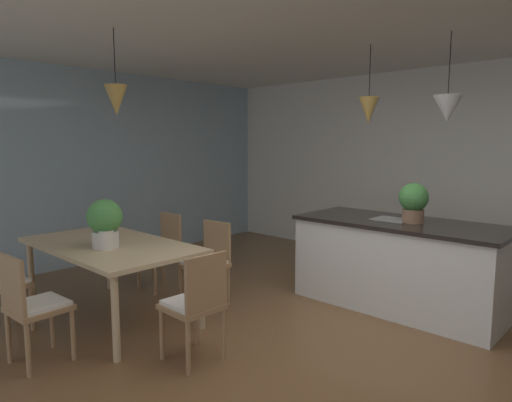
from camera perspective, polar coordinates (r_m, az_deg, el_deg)
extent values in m
cube|color=brown|center=(3.85, 9.27, -19.04)|extent=(10.00, 8.40, 0.04)
cube|color=white|center=(6.44, 26.02, 3.60)|extent=(10.00, 0.12, 2.70)
cube|color=#9EB7C6|center=(6.63, -21.01, 3.94)|extent=(0.06, 8.40, 2.70)
cube|color=#D1B284|center=(4.52, -18.13, -5.37)|extent=(1.84, 1.02, 0.04)
cylinder|color=#D1B284|center=(5.52, -18.27, -6.95)|extent=(0.06, 0.06, 0.72)
cylinder|color=#D1B284|center=(4.17, -6.94, -11.24)|extent=(0.06, 0.06, 0.72)
cylinder|color=#D1B284|center=(5.18, -26.71, -8.29)|extent=(0.06, 0.06, 0.72)
cylinder|color=#D1B284|center=(3.72, -17.46, -13.90)|extent=(0.06, 0.06, 0.72)
cube|color=#A87F56|center=(5.35, -12.31, -6.42)|extent=(0.40, 0.40, 0.04)
cube|color=white|center=(5.34, -12.32, -6.05)|extent=(0.36, 0.36, 0.03)
cube|color=#A87F56|center=(5.40, -10.79, -3.75)|extent=(0.38, 0.03, 0.42)
cylinder|color=#A87F56|center=(5.18, -12.76, -9.46)|extent=(0.04, 0.04, 0.41)
cylinder|color=#A87F56|center=(5.45, -14.76, -8.66)|extent=(0.04, 0.04, 0.41)
cylinder|color=#A87F56|center=(5.36, -9.70, -8.79)|extent=(0.04, 0.04, 0.41)
cylinder|color=#A87F56|center=(5.63, -11.78, -8.07)|extent=(0.04, 0.04, 0.41)
cube|color=#A87F56|center=(4.65, -29.61, -9.29)|extent=(0.42, 0.42, 0.04)
cube|color=white|center=(4.64, -29.63, -8.87)|extent=(0.38, 0.38, 0.03)
cylinder|color=#A87F56|center=(4.93, -28.26, -11.05)|extent=(0.04, 0.04, 0.41)
cylinder|color=#A87F56|center=(4.63, -26.66, -12.13)|extent=(0.04, 0.04, 0.41)
cube|color=#A87F56|center=(4.71, -6.54, -8.18)|extent=(0.42, 0.42, 0.04)
cube|color=white|center=(4.70, -6.54, -7.77)|extent=(0.38, 0.38, 0.03)
cube|color=#A87F56|center=(4.77, -5.00, -5.10)|extent=(0.38, 0.05, 0.42)
cylinder|color=#A87F56|center=(4.54, -6.59, -11.72)|extent=(0.04, 0.04, 0.41)
cylinder|color=#A87F56|center=(4.79, -9.43, -10.78)|extent=(0.04, 0.04, 0.41)
cylinder|color=#A87F56|center=(4.77, -3.56, -10.75)|extent=(0.04, 0.04, 0.41)
cylinder|color=#A87F56|center=(5.00, -6.42, -9.93)|extent=(0.04, 0.04, 0.41)
cube|color=#A87F56|center=(3.60, -8.15, -13.14)|extent=(0.41, 0.41, 0.04)
cube|color=white|center=(3.59, -8.16, -12.61)|extent=(0.37, 0.37, 0.03)
cube|color=#A87F56|center=(3.39, -6.34, -10.30)|extent=(0.04, 0.38, 0.42)
cylinder|color=#A87F56|center=(3.72, -11.91, -16.25)|extent=(0.04, 0.04, 0.41)
cylinder|color=#A87F56|center=(3.90, -7.60, -15.01)|extent=(0.04, 0.04, 0.41)
cylinder|color=#A87F56|center=(3.47, -8.63, -18.01)|extent=(0.04, 0.04, 0.41)
cylinder|color=#A87F56|center=(3.66, -4.19, -16.52)|extent=(0.04, 0.04, 0.41)
cube|color=#A87F56|center=(3.90, -25.90, -12.18)|extent=(0.42, 0.42, 0.04)
cube|color=white|center=(3.89, -25.93, -11.69)|extent=(0.38, 0.38, 0.03)
cube|color=#A87F56|center=(3.77, -28.62, -9.35)|extent=(0.38, 0.05, 0.42)
cylinder|color=#A87F56|center=(4.19, -24.53, -14.03)|extent=(0.04, 0.04, 0.41)
cylinder|color=#A87F56|center=(3.90, -22.29, -15.51)|extent=(0.04, 0.04, 0.41)
cylinder|color=#A87F56|center=(4.07, -28.99, -14.94)|extent=(0.04, 0.04, 0.41)
cylinder|color=#A87F56|center=(3.77, -27.05, -16.57)|extent=(0.04, 0.04, 0.41)
cube|color=white|center=(4.89, 17.76, -7.76)|extent=(2.03, 0.87, 0.88)
cube|color=black|center=(4.80, 17.96, -2.68)|extent=(2.09, 0.93, 0.04)
cube|color=gray|center=(4.84, 16.89, -2.26)|extent=(0.36, 0.30, 0.01)
cylinder|color=black|center=(4.36, -17.59, 17.15)|extent=(0.01, 0.01, 0.49)
cone|color=olive|center=(4.31, -17.39, 12.14)|extent=(0.20, 0.20, 0.27)
cylinder|color=black|center=(4.98, 14.30, 15.77)|extent=(0.01, 0.01, 0.53)
cone|color=olive|center=(4.93, 14.15, 11.11)|extent=(0.21, 0.21, 0.28)
cylinder|color=black|center=(4.63, 23.45, 15.81)|extent=(0.01, 0.01, 0.57)
cone|color=#B7B7B7|center=(4.59, 23.19, 10.75)|extent=(0.26, 0.26, 0.25)
cylinder|color=#8C664C|center=(4.74, 19.35, -1.81)|extent=(0.21, 0.21, 0.13)
sphere|color=#478C42|center=(4.71, 19.44, 0.45)|extent=(0.29, 0.29, 0.29)
cylinder|color=beige|center=(4.32, -18.61, -4.65)|extent=(0.24, 0.24, 0.15)
sphere|color=#478C42|center=(4.28, -18.72, -1.88)|extent=(0.32, 0.32, 0.32)
cylinder|color=silver|center=(4.24, -18.54, -4.73)|extent=(0.13, 0.13, 0.17)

